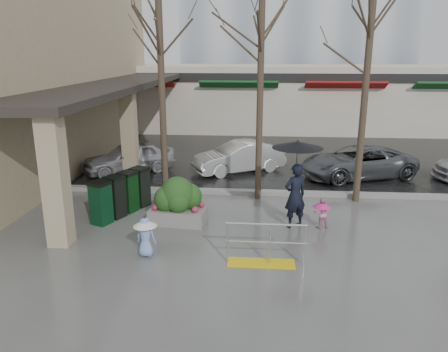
# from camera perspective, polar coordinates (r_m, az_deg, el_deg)

# --- Properties ---
(ground) EXTENTS (120.00, 120.00, 0.00)m
(ground) POSITION_cam_1_polar(r_m,az_deg,el_deg) (11.76, -1.57, -8.43)
(ground) COLOR #51514F
(ground) RESTS_ON ground
(street_asphalt) EXTENTS (120.00, 36.00, 0.01)m
(street_asphalt) POSITION_cam_1_polar(r_m,az_deg,el_deg) (33.02, 2.47, 7.52)
(street_asphalt) COLOR black
(street_asphalt) RESTS_ON ground
(curb) EXTENTS (120.00, 0.30, 0.15)m
(curb) POSITION_cam_1_polar(r_m,az_deg,el_deg) (15.45, -0.02, -2.05)
(curb) COLOR gray
(curb) RESTS_ON ground
(near_building) EXTENTS (6.00, 18.00, 8.00)m
(near_building) POSITION_cam_1_polar(r_m,az_deg,el_deg) (21.25, -24.65, 12.26)
(near_building) COLOR tan
(near_building) RESTS_ON ground
(canopy_slab) EXTENTS (2.80, 18.00, 0.25)m
(canopy_slab) POSITION_cam_1_polar(r_m,az_deg,el_deg) (19.61, -13.48, 11.95)
(canopy_slab) COLOR #2D2823
(canopy_slab) RESTS_ON pillar_front
(pillar_front) EXTENTS (0.55, 0.55, 3.50)m
(pillar_front) POSITION_cam_1_polar(r_m,az_deg,el_deg) (11.76, -21.18, -0.46)
(pillar_front) COLOR tan
(pillar_front) RESTS_ON ground
(pillar_back) EXTENTS (0.55, 0.55, 3.50)m
(pillar_back) POSITION_cam_1_polar(r_m,az_deg,el_deg) (17.67, -12.26, 5.49)
(pillar_back) COLOR tan
(pillar_back) RESTS_ON ground
(storefront_row) EXTENTS (34.00, 6.74, 4.00)m
(storefront_row) POSITION_cam_1_polar(r_m,az_deg,el_deg) (28.76, 6.28, 10.21)
(storefront_row) COLOR beige
(storefront_row) RESTS_ON ground
(handrail) EXTENTS (1.90, 0.50, 1.03)m
(handrail) POSITION_cam_1_polar(r_m,az_deg,el_deg) (10.46, 5.24, -9.48)
(handrail) COLOR yellow
(handrail) RESTS_ON ground
(tree_west) EXTENTS (3.20, 3.20, 6.80)m
(tree_west) POSITION_cam_1_polar(r_m,az_deg,el_deg) (14.59, -8.35, 16.71)
(tree_west) COLOR #382B21
(tree_west) RESTS_ON ground
(tree_midwest) EXTENTS (3.20, 3.20, 7.00)m
(tree_midwest) POSITION_cam_1_polar(r_m,az_deg,el_deg) (14.25, 4.90, 17.44)
(tree_midwest) COLOR #382B21
(tree_midwest) RESTS_ON ground
(tree_mideast) EXTENTS (3.20, 3.20, 6.50)m
(tree_mideast) POSITION_cam_1_polar(r_m,az_deg,el_deg) (14.63, 18.37, 15.21)
(tree_mideast) COLOR #382B21
(tree_mideast) RESTS_ON ground
(woman) EXTENTS (1.42, 1.42, 2.54)m
(woman) POSITION_cam_1_polar(r_m,az_deg,el_deg) (12.32, 9.39, -0.03)
(woman) COLOR black
(woman) RESTS_ON ground
(child_pink) EXTENTS (0.51, 0.51, 0.89)m
(child_pink) POSITION_cam_1_polar(r_m,az_deg,el_deg) (12.69, 12.60, -4.44)
(child_pink) COLOR pink
(child_pink) RESTS_ON ground
(child_blue) EXTENTS (0.58, 0.58, 1.01)m
(child_blue) POSITION_cam_1_polar(r_m,az_deg,el_deg) (10.86, -10.20, -7.33)
(child_blue) COLOR #7BA2DB
(child_blue) RESTS_ON ground
(planter) EXTENTS (1.70, 1.00, 1.41)m
(planter) POSITION_cam_1_polar(r_m,az_deg,el_deg) (12.72, -6.03, -3.31)
(planter) COLOR slate
(planter) RESTS_ON ground
(news_boxes) EXTENTS (1.40, 2.29, 1.27)m
(news_boxes) POSITION_cam_1_polar(r_m,az_deg,el_deg) (13.74, -13.24, -2.34)
(news_boxes) COLOR #0D3B1F
(news_boxes) RESTS_ON ground
(car_a) EXTENTS (3.93, 3.21, 1.26)m
(car_a) POSITION_cam_1_polar(r_m,az_deg,el_deg) (18.51, -12.27, 2.40)
(car_a) COLOR #ACADB1
(car_a) RESTS_ON ground
(car_b) EXTENTS (3.99, 3.01, 1.26)m
(car_b) POSITION_cam_1_polar(r_m,az_deg,el_deg) (18.13, 1.96, 2.49)
(car_b) COLOR silver
(car_b) RESTS_ON ground
(car_c) EXTENTS (4.96, 3.43, 1.26)m
(car_c) POSITION_cam_1_polar(r_m,az_deg,el_deg) (18.08, 17.04, 1.74)
(car_c) COLOR #5A5D62
(car_c) RESTS_ON ground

